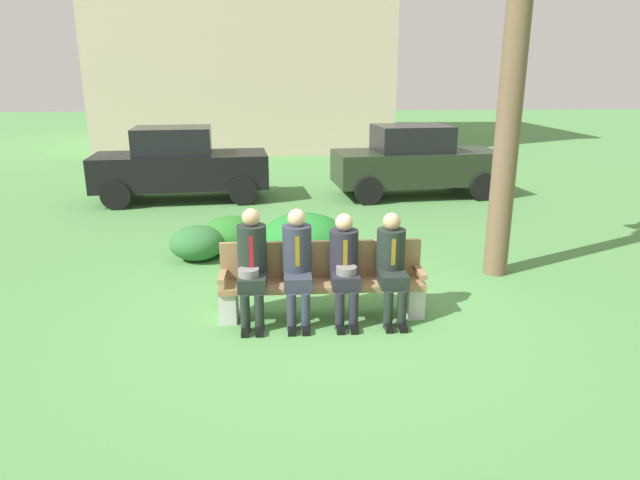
# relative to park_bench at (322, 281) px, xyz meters

# --- Properties ---
(ground_plane) EXTENTS (80.00, 80.00, 0.00)m
(ground_plane) POSITION_rel_park_bench_xyz_m (0.11, 0.05, -0.44)
(ground_plane) COLOR #508D49
(park_bench) EXTENTS (2.43, 0.44, 0.90)m
(park_bench) POSITION_rel_park_bench_xyz_m (0.00, 0.00, 0.00)
(park_bench) COLOR #99754C
(park_bench) RESTS_ON ground
(seated_man_leftmost) EXTENTS (0.34, 0.72, 1.35)m
(seated_man_leftmost) POSITION_rel_park_bench_xyz_m (-0.82, -0.13, 0.31)
(seated_man_leftmost) COLOR #1E2823
(seated_man_leftmost) RESTS_ON ground
(seated_man_centerleft) EXTENTS (0.34, 0.72, 1.34)m
(seated_man_centerleft) POSITION_rel_park_bench_xyz_m (-0.30, -0.13, 0.31)
(seated_man_centerleft) COLOR #2D3342
(seated_man_centerleft) RESTS_ON ground
(seated_man_centerright) EXTENTS (0.34, 0.72, 1.28)m
(seated_man_centerright) POSITION_rel_park_bench_xyz_m (0.26, -0.14, 0.27)
(seated_man_centerright) COLOR #23232D
(seated_man_centerright) RESTS_ON ground
(seated_man_rightmost) EXTENTS (0.34, 0.72, 1.28)m
(seated_man_rightmost) POSITION_rel_park_bench_xyz_m (0.82, -0.13, 0.28)
(seated_man_rightmost) COLOR #1E2823
(seated_man_rightmost) RESTS_ON ground
(palm_tree_tall) EXTENTS (1.50, 1.47, 5.34)m
(palm_tree_tall) POSITION_rel_park_bench_xyz_m (2.65, 1.33, 3.30)
(palm_tree_tall) COLOR brown
(palm_tree_tall) RESTS_ON ground
(shrub_near_bench) EXTENTS (0.96, 0.88, 0.60)m
(shrub_near_bench) POSITION_rel_park_bench_xyz_m (-1.31, 2.62, -0.14)
(shrub_near_bench) COLOR #2A7227
(shrub_near_bench) RESTS_ON ground
(shrub_mid_lawn) EXTENTS (1.36, 1.25, 0.85)m
(shrub_mid_lawn) POSITION_rel_park_bench_xyz_m (-0.15, 1.70, -0.01)
(shrub_mid_lawn) COLOR #207328
(shrub_mid_lawn) RESTS_ON ground
(shrub_far_lawn) EXTENTS (0.87, 0.80, 0.55)m
(shrub_far_lawn) POSITION_rel_park_bench_xyz_m (-1.81, 2.25, -0.17)
(shrub_far_lawn) COLOR #2E6A34
(shrub_far_lawn) RESTS_ON ground
(parked_car_near) EXTENTS (4.03, 2.02, 1.68)m
(parked_car_near) POSITION_rel_park_bench_xyz_m (-2.81, 6.72, 0.40)
(parked_car_near) COLOR black
(parked_car_near) RESTS_ON ground
(parked_car_far) EXTENTS (4.04, 2.03, 1.68)m
(parked_car_far) POSITION_rel_park_bench_xyz_m (2.71, 6.82, 0.40)
(parked_car_far) COLOR #232D1E
(parked_car_far) RESTS_ON ground
(building_backdrop) EXTENTS (11.30, 9.30, 11.38)m
(building_backdrop) POSITION_rel_park_bench_xyz_m (-1.79, 18.29, 5.28)
(building_backdrop) COLOR #C4B198
(building_backdrop) RESTS_ON ground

